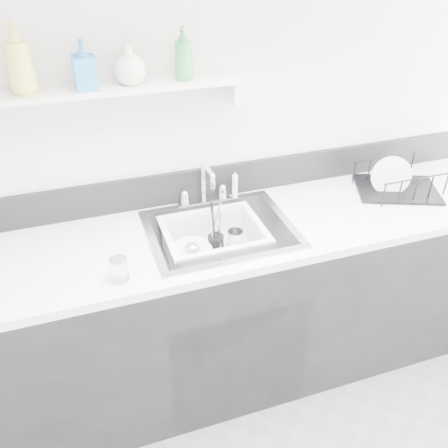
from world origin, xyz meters
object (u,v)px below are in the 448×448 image
object	(u,v)px
sink	(220,246)
dish_rack	(399,178)
wash_tub	(214,244)
counter_run	(221,307)

from	to	relation	value
sink	dish_rack	size ratio (longest dim) A/B	1.62
sink	dish_rack	world-z (taller)	dish_rack
wash_tub	dish_rack	world-z (taller)	dish_rack
sink	wash_tub	distance (m)	0.03
sink	dish_rack	bearing A→B (deg)	3.44
dish_rack	sink	bearing A→B (deg)	-154.29
counter_run	sink	world-z (taller)	sink
counter_run	dish_rack	world-z (taller)	dish_rack
counter_run	sink	size ratio (longest dim) A/B	5.00
counter_run	dish_rack	size ratio (longest dim) A/B	8.08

